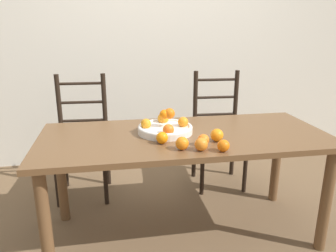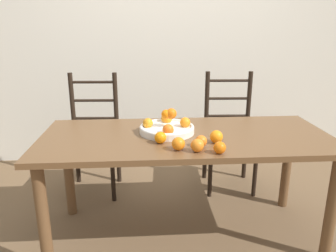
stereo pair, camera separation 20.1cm
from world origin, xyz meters
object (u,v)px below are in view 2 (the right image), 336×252
orange_loose_2 (220,148)px  orange_loose_3 (160,138)px  orange_loose_1 (178,144)px  chair_right (229,136)px  orange_loose_0 (201,141)px  orange_loose_5 (216,137)px  fruit_bowl (167,127)px  orange_loose_4 (197,145)px  chair_left (93,139)px

orange_loose_2 → orange_loose_3: (-0.31, 0.19, 0.00)m
orange_loose_1 → chair_right: (0.55, 1.00, -0.30)m
orange_loose_1 → orange_loose_2: orange_loose_1 is taller
orange_loose_3 → chair_right: bearing=53.5°
orange_loose_0 → orange_loose_5: orange_loose_5 is taller
chair_right → fruit_bowl: bearing=-128.4°
fruit_bowl → orange_loose_4: (0.14, -0.35, -0.00)m
chair_left → orange_loose_0: bearing=-48.0°
orange_loose_2 → chair_right: size_ratio=0.07×
orange_loose_0 → orange_loose_3: bearing=162.0°
orange_loose_3 → chair_left: (-0.54, 0.88, -0.30)m
orange_loose_4 → orange_loose_2: bearing=-16.5°
orange_loose_2 → chair_left: (-0.86, 1.06, -0.30)m
orange_loose_5 → orange_loose_0: bearing=-150.2°
fruit_bowl → orange_loose_1: fruit_bowl is taller
orange_loose_0 → orange_loose_3: size_ratio=0.97×
fruit_bowl → chair_right: bearing=48.6°
orange_loose_1 → chair_left: (-0.64, 1.00, -0.30)m
orange_loose_5 → chair_left: chair_left is taller
orange_loose_0 → chair_right: bearing=66.2°
orange_loose_4 → chair_right: 1.16m
orange_loose_2 → chair_left: 1.40m
orange_loose_3 → orange_loose_2: bearing=-30.7°
chair_left → chair_right: 1.19m
fruit_bowl → orange_loose_3: (-0.05, -0.20, -0.00)m
orange_loose_5 → orange_loose_1: bearing=-156.8°
orange_loose_0 → chair_right: size_ratio=0.07×
orange_loose_3 → chair_right: chair_right is taller
orange_loose_2 → orange_loose_1: bearing=162.9°
orange_loose_1 → orange_loose_0: bearing=17.8°
orange_loose_4 → orange_loose_0: bearing=65.8°
fruit_bowl → chair_right: chair_right is taller
fruit_bowl → orange_loose_0: (0.18, -0.28, -0.00)m
orange_loose_3 → orange_loose_0: bearing=-18.0°
orange_loose_5 → chair_right: bearing=70.4°
orange_loose_4 → chair_right: bearing=66.2°
chair_right → orange_loose_1: bearing=-116.1°
orange_loose_2 → chair_right: bearing=72.5°
fruit_bowl → orange_loose_0: 0.33m
orange_loose_0 → orange_loose_2: size_ratio=1.00×
orange_loose_0 → orange_loose_4: bearing=-114.2°
orange_loose_1 → orange_loose_3: size_ratio=1.06×
orange_loose_0 → chair_left: (-0.77, 0.95, -0.30)m
orange_loose_1 → orange_loose_3: orange_loose_1 is taller
orange_loose_2 → chair_left: size_ratio=0.07×
orange_loose_4 → orange_loose_5: orange_loose_5 is taller
orange_loose_4 → chair_left: chair_left is taller
fruit_bowl → orange_loose_5: bearing=-38.0°
fruit_bowl → orange_loose_3: 0.21m
orange_loose_1 → chair_left: bearing=122.6°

